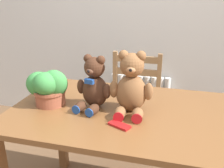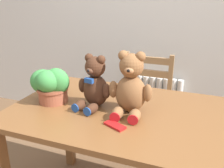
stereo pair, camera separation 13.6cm
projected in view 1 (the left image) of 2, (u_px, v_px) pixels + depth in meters
wall_back at (155, 1)px, 2.35m from camera, size 8.00×0.04×2.60m
radiator at (139, 104)px, 2.67m from camera, size 0.62×0.10×0.57m
dining_table at (127, 128)px, 1.42m from camera, size 1.29×0.80×0.77m
wooden_chair_behind at (133, 101)px, 2.29m from camera, size 0.46×0.43×0.86m
teddy_bear_left at (94, 85)px, 1.38m from camera, size 0.21×0.23×0.30m
teddy_bear_right at (131, 86)px, 1.32m from camera, size 0.24×0.24×0.34m
potted_plant at (48, 86)px, 1.42m from camera, size 0.25×0.22×0.21m
chocolate_bar at (119, 125)px, 1.22m from camera, size 0.12×0.09×0.01m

